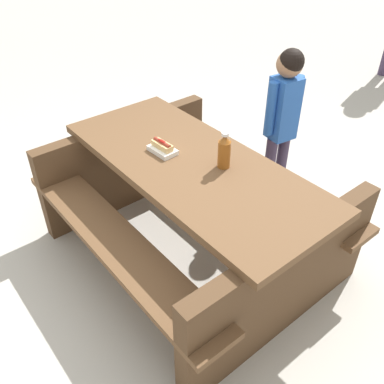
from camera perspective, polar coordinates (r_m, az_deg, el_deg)
The scene contains 5 objects.
ground_plane at distance 2.96m, azimuth -0.00°, elevation -8.15°, with size 30.00×30.00×0.00m, color #B7B2A8.
picnic_table at distance 2.67m, azimuth -0.00°, elevation -1.38°, with size 2.07×1.77×0.75m.
soda_bottle at distance 2.40m, azimuth 4.43°, elevation 5.55°, with size 0.07×0.07×0.22m.
hotdog_tray at distance 2.57m, azimuth -4.06°, elevation 6.04°, with size 0.20×0.14×0.08m.
child_in_coat at distance 3.13m, azimuth 12.38°, elevation 11.02°, with size 0.23×0.28×1.21m.
Camera 1 is at (-1.29, 1.65, 2.10)m, focal length 39.06 mm.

